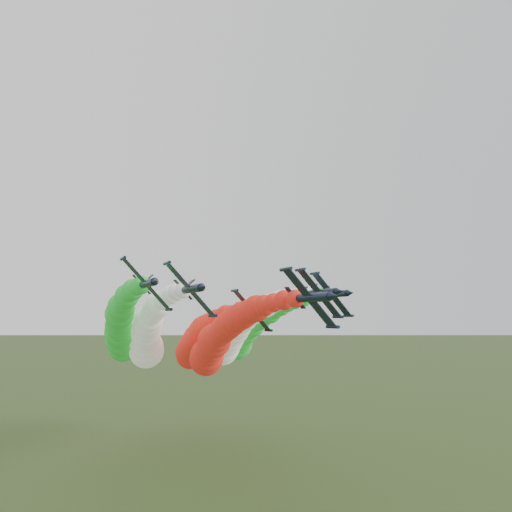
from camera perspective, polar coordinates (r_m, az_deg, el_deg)
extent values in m
cylinder|color=black|center=(68.96, 6.15, -4.76)|extent=(1.73, 9.99, 1.73)
cone|color=black|center=(64.01, 8.89, -4.55)|extent=(1.57, 2.00, 1.57)
cone|color=black|center=(73.66, 3.94, -4.91)|extent=(1.57, 1.00, 1.57)
ellipsoid|color=black|center=(67.26, 7.36, -4.43)|extent=(1.11, 2.09, 1.12)
cube|color=black|center=(68.70, 6.16, -4.84)|extent=(7.42, 2.11, 7.84)
cylinder|color=black|center=(67.12, 3.44, -1.51)|extent=(0.69, 2.89, 0.69)
cylinder|color=black|center=(70.65, 8.76, -8.00)|extent=(0.69, 2.89, 0.69)
cube|color=black|center=(73.09, 5.04, -4.20)|extent=(1.96, 1.67, 1.87)
cube|color=black|center=(72.66, 4.49, -4.79)|extent=(2.98, 1.22, 3.14)
sphere|color=red|center=(72.30, 4.54, -4.87)|extent=(2.65, 2.65, 2.65)
sphere|color=red|center=(75.39, 3.22, -5.07)|extent=(3.10, 3.10, 3.10)
sphere|color=red|center=(78.54, 2.05, -5.35)|extent=(3.03, 3.03, 3.03)
sphere|color=red|center=(81.75, 1.00, -5.67)|extent=(3.54, 3.54, 3.54)
sphere|color=red|center=(85.00, 0.06, -6.02)|extent=(4.60, 4.60, 4.60)
sphere|color=red|center=(88.31, -0.77, -6.40)|extent=(4.48, 4.48, 4.48)
sphere|color=red|center=(91.65, -1.51, -6.79)|extent=(5.19, 5.19, 5.19)
sphere|color=red|center=(95.04, -2.17, -7.19)|extent=(5.24, 5.24, 5.24)
sphere|color=red|center=(98.46, -2.76, -7.59)|extent=(5.57, 5.57, 5.57)
sphere|color=red|center=(101.92, -3.28, -8.00)|extent=(5.76, 5.76, 5.76)
sphere|color=red|center=(105.41, -3.73, -8.41)|extent=(5.74, 5.74, 5.74)
sphere|color=red|center=(108.94, -4.13, -8.81)|extent=(5.70, 5.70, 5.70)
sphere|color=red|center=(112.50, -4.48, -9.22)|extent=(6.66, 6.66, 6.66)
sphere|color=red|center=(116.09, -4.78, -9.63)|extent=(7.74, 7.74, 7.74)
sphere|color=red|center=(119.71, -5.04, -10.03)|extent=(6.83, 6.83, 6.83)
sphere|color=red|center=(123.36, -5.26, -10.43)|extent=(7.14, 7.14, 7.14)
sphere|color=red|center=(127.04, -5.44, -10.83)|extent=(7.29, 7.29, 7.29)
sphere|color=red|center=(130.75, -5.59, -11.22)|extent=(8.73, 8.73, 8.73)
sphere|color=red|center=(134.49, -5.71, -11.60)|extent=(8.95, 8.95, 8.95)
cylinder|color=black|center=(76.18, -7.49, -3.77)|extent=(1.73, 9.99, 1.73)
cone|color=black|center=(70.60, -6.03, -3.55)|extent=(1.57, 2.00, 1.57)
cone|color=black|center=(81.37, -8.67, -3.95)|extent=(1.57, 1.00, 1.57)
ellipsoid|color=black|center=(74.19, -6.73, -3.46)|extent=(1.11, 2.09, 1.12)
cube|color=black|center=(75.92, -7.53, -3.85)|extent=(7.42, 2.11, 7.84)
cylinder|color=black|center=(75.20, -10.14, -0.81)|extent=(0.69, 2.89, 0.69)
cylinder|color=black|center=(77.01, -4.97, -6.81)|extent=(0.69, 2.89, 0.69)
cube|color=black|center=(80.52, -7.77, -3.31)|extent=(1.96, 1.67, 1.87)
cube|color=black|center=(80.24, -8.33, -3.83)|extent=(2.98, 1.22, 3.14)
sphere|color=white|center=(79.88, -8.35, -3.90)|extent=(2.60, 2.60, 2.60)
sphere|color=white|center=(83.26, -9.04, -4.10)|extent=(2.98, 2.98, 2.98)
sphere|color=white|center=(86.67, -9.64, -4.37)|extent=(3.29, 3.29, 3.29)
sphere|color=white|center=(90.09, -10.17, -4.69)|extent=(3.33, 3.33, 3.33)
sphere|color=white|center=(93.53, -10.62, -5.04)|extent=(3.45, 3.45, 3.45)
sphere|color=white|center=(97.00, -11.02, -5.40)|extent=(5.00, 5.00, 5.00)
sphere|color=white|center=(100.48, -11.35, -5.78)|extent=(4.92, 4.92, 4.92)
sphere|color=white|center=(103.99, -11.63, -6.17)|extent=(4.97, 4.97, 4.97)
sphere|color=white|center=(107.51, -11.87, -6.57)|extent=(4.69, 4.69, 4.69)
sphere|color=white|center=(111.06, -12.06, -6.97)|extent=(6.06, 6.06, 6.06)
sphere|color=white|center=(114.62, -12.22, -7.37)|extent=(6.61, 6.61, 6.61)
sphere|color=white|center=(118.20, -12.34, -7.77)|extent=(6.32, 6.32, 6.32)
sphere|color=white|center=(121.81, -12.43, -8.18)|extent=(6.42, 6.42, 6.42)
sphere|color=white|center=(125.43, -12.48, -8.58)|extent=(7.13, 7.13, 7.13)
sphere|color=white|center=(129.07, -12.51, -8.98)|extent=(6.92, 6.92, 6.92)
sphere|color=white|center=(132.74, -12.52, -9.38)|extent=(7.11, 7.11, 7.11)
sphere|color=white|center=(136.42, -12.50, -9.77)|extent=(8.21, 8.21, 8.21)
sphere|color=white|center=(140.13, -12.46, -10.16)|extent=(9.41, 9.41, 9.41)
sphere|color=white|center=(143.86, -12.40, -10.55)|extent=(9.52, 9.52, 9.52)
cylinder|color=black|center=(84.51, 7.25, -4.21)|extent=(1.73, 9.99, 1.73)
cone|color=black|center=(79.61, 9.52, -4.00)|extent=(1.57, 2.00, 1.57)
cone|color=black|center=(89.14, 5.37, -4.37)|extent=(1.57, 1.00, 1.57)
ellipsoid|color=black|center=(82.84, 8.26, -3.92)|extent=(1.11, 2.09, 1.12)
cube|color=black|center=(84.25, 7.26, -4.27)|extent=(7.42, 2.11, 7.84)
cylinder|color=black|center=(82.62, 5.08, -1.56)|extent=(0.69, 2.89, 0.69)
cylinder|color=black|center=(86.19, 9.37, -6.87)|extent=(0.69, 2.89, 0.69)
cube|color=black|center=(88.62, 6.28, -3.77)|extent=(1.96, 1.67, 1.87)
cube|color=black|center=(88.16, 5.84, -4.26)|extent=(2.98, 1.22, 3.14)
sphere|color=white|center=(87.81, 5.88, -4.32)|extent=(2.81, 2.81, 2.81)
sphere|color=white|center=(90.85, 4.75, -4.51)|extent=(2.92, 2.92, 2.92)
sphere|color=white|center=(93.96, 3.72, -4.76)|extent=(3.69, 3.69, 3.69)
sphere|color=white|center=(97.11, 2.78, -5.05)|extent=(3.98, 3.98, 3.98)
sphere|color=white|center=(100.32, 1.93, -5.38)|extent=(4.13, 4.13, 4.13)
sphere|color=white|center=(103.57, 1.16, -5.72)|extent=(4.80, 4.80, 4.80)
sphere|color=white|center=(106.86, 0.47, -6.08)|extent=(4.13, 4.13, 4.13)
sphere|color=white|center=(110.20, -0.16, -6.44)|extent=(5.34, 5.34, 5.34)
sphere|color=white|center=(113.58, -0.72, -6.82)|extent=(5.01, 5.01, 5.01)
sphere|color=white|center=(116.99, -1.23, -7.20)|extent=(5.67, 5.67, 5.67)
sphere|color=white|center=(120.45, -1.69, -7.58)|extent=(5.69, 5.69, 5.69)
sphere|color=white|center=(123.93, -2.09, -7.97)|extent=(6.84, 6.84, 6.84)
sphere|color=white|center=(127.46, -2.45, -8.35)|extent=(7.54, 7.54, 7.54)
sphere|color=white|center=(131.01, -2.77, -8.73)|extent=(7.51, 7.51, 7.51)
sphere|color=white|center=(134.60, -3.05, -9.12)|extent=(8.29, 8.29, 8.29)
sphere|color=white|center=(138.22, -3.30, -9.50)|extent=(8.72, 8.72, 8.72)
sphere|color=white|center=(141.87, -3.51, -9.88)|extent=(8.20, 8.20, 8.20)
sphere|color=white|center=(145.55, -3.69, -10.26)|extent=(9.32, 9.32, 9.32)
sphere|color=white|center=(149.26, -3.84, -10.63)|extent=(9.15, 9.15, 9.15)
cylinder|color=black|center=(79.45, -12.38, -3.10)|extent=(1.73, 9.99, 1.73)
cone|color=black|center=(73.74, -11.36, -2.85)|extent=(1.57, 2.00, 1.57)
cone|color=black|center=(84.75, -13.21, -3.31)|extent=(1.57, 1.00, 1.57)
ellipsoid|color=black|center=(77.38, -11.77, -2.79)|extent=(1.11, 2.09, 1.12)
cube|color=black|center=(79.20, -12.43, -3.17)|extent=(7.42, 2.11, 7.84)
cylinder|color=black|center=(78.81, -14.95, -0.25)|extent=(0.69, 2.89, 0.69)
cylinder|color=black|center=(79.94, -9.93, -6.05)|extent=(0.69, 2.89, 0.69)
cube|color=black|center=(83.82, -12.39, -2.69)|extent=(1.96, 1.67, 1.87)
cube|color=black|center=(83.59, -12.95, -3.19)|extent=(2.98, 1.22, 3.14)
sphere|color=green|center=(83.24, -12.98, -3.25)|extent=(3.05, 3.05, 3.05)
sphere|color=green|center=(86.68, -13.46, -3.47)|extent=(2.98, 2.98, 2.98)
sphere|color=green|center=(90.13, -13.88, -3.75)|extent=(3.84, 3.84, 3.84)
sphere|color=green|center=(93.60, -14.23, -4.08)|extent=(3.60, 3.60, 3.60)
sphere|color=green|center=(97.08, -14.52, -4.43)|extent=(4.57, 4.57, 4.57)
sphere|color=green|center=(100.57, -14.77, -4.81)|extent=(4.24, 4.24, 4.24)
sphere|color=green|center=(104.08, -14.97, -5.19)|extent=(4.55, 4.55, 4.55)
sphere|color=green|center=(107.61, -15.13, -5.58)|extent=(5.69, 5.69, 5.69)
sphere|color=green|center=(111.14, -15.25, -5.98)|extent=(5.31, 5.31, 5.31)
sphere|color=green|center=(114.69, -15.33, -6.39)|extent=(6.41, 6.41, 6.41)
sphere|color=green|center=(118.26, -15.39, -6.80)|extent=(5.73, 5.73, 5.73)
sphere|color=green|center=(121.84, -15.41, -7.20)|extent=(5.93, 5.93, 5.93)
sphere|color=green|center=(125.44, -15.41, -7.61)|extent=(6.55, 6.55, 6.55)
sphere|color=green|center=(129.06, -15.39, -8.02)|extent=(6.28, 6.28, 6.28)
sphere|color=green|center=(132.69, -15.34, -8.42)|extent=(7.59, 7.59, 7.59)
sphere|color=green|center=(136.35, -15.27, -8.82)|extent=(7.11, 7.11, 7.11)
sphere|color=green|center=(140.02, -15.18, -9.22)|extent=(8.28, 8.28, 8.28)
sphere|color=green|center=(143.71, -15.08, -9.62)|extent=(7.65, 7.65, 7.65)
sphere|color=green|center=(147.41, -14.96, -10.01)|extent=(8.18, 8.18, 8.18)
cylinder|color=black|center=(94.42, 8.64, -4.34)|extent=(1.73, 9.99, 1.73)
cone|color=black|center=(89.59, 10.74, -4.16)|extent=(1.57, 2.00, 1.57)
cone|color=black|center=(98.98, 6.88, -4.49)|extent=(1.57, 1.00, 1.57)
ellipsoid|color=black|center=(92.78, 9.57, -4.09)|extent=(1.11, 2.09, 1.12)
cube|color=black|center=(94.16, 8.66, -4.40)|extent=(7.42, 2.11, 7.84)
cylinder|color=black|center=(92.42, 6.73, -1.98)|extent=(0.69, 2.89, 0.69)
cylinder|color=black|center=(96.16, 10.52, -6.73)|extent=(0.69, 2.89, 0.69)
cube|color=black|center=(98.49, 7.71, -3.95)|extent=(1.96, 1.67, 1.87)
cube|color=black|center=(98.01, 7.32, -4.39)|extent=(2.98, 1.22, 3.14)
sphere|color=green|center=(97.66, 7.37, -4.45)|extent=(2.79, 2.79, 2.79)
sphere|color=green|center=(100.66, 6.30, -4.61)|extent=(2.81, 2.81, 2.81)
sphere|color=green|center=(103.72, 5.32, -4.84)|extent=(3.74, 3.74, 3.74)
sphere|color=green|center=(106.83, 4.42, -5.11)|extent=(3.73, 3.73, 3.73)
sphere|color=green|center=(109.99, 3.60, -5.40)|extent=(3.96, 3.96, 3.96)
sphere|color=green|center=(113.20, 2.85, -5.71)|extent=(4.54, 4.54, 4.54)
sphere|color=green|center=(116.46, 2.17, -6.04)|extent=(4.69, 4.69, 4.69)
sphere|color=green|center=(119.76, 1.55, -6.38)|extent=(5.74, 5.74, 5.74)
sphere|color=green|center=(123.10, 0.98, -6.73)|extent=(5.14, 5.14, 5.14)
sphere|color=green|center=(126.48, 0.47, -7.09)|extent=(6.00, 6.00, 6.00)
sphere|color=green|center=(129.91, 0.00, -7.45)|extent=(5.55, 5.55, 5.55)
sphere|color=green|center=(133.37, -0.42, -7.81)|extent=(6.84, 6.84, 6.84)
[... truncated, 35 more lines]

